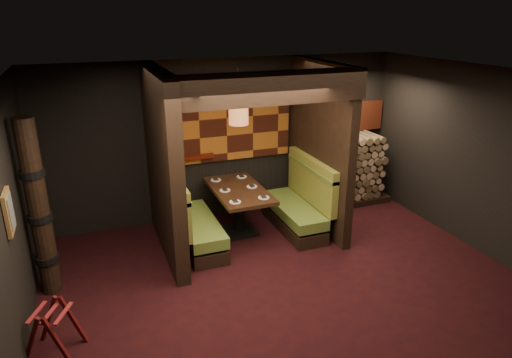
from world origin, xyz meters
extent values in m
cube|color=black|center=(0.00, 0.00, -0.01)|extent=(6.50, 5.50, 0.02)
cube|color=black|center=(0.00, 0.00, 2.86)|extent=(6.50, 5.50, 0.02)
cube|color=black|center=(0.00, 2.76, 1.43)|extent=(6.50, 0.02, 2.85)
cube|color=black|center=(0.00, -2.76, 1.43)|extent=(6.50, 0.02, 2.85)
cube|color=black|center=(-3.26, 0.00, 1.43)|extent=(0.02, 5.50, 2.85)
cube|color=black|center=(3.26, 0.00, 1.43)|extent=(0.02, 5.50, 2.85)
cube|color=black|center=(-1.35, 1.65, 1.43)|extent=(0.20, 2.20, 2.85)
cube|color=black|center=(1.30, 1.70, 1.43)|extent=(0.15, 2.10, 2.85)
cube|color=black|center=(-0.02, 0.70, 2.63)|extent=(2.85, 0.18, 0.44)
cube|color=#AD5F1D|center=(-0.02, 2.71, 1.82)|extent=(2.40, 0.06, 1.55)
cube|color=#AD5F1D|center=(-1.23, 1.82, 1.85)|extent=(0.04, 1.85, 1.45)
cube|color=#541409|center=(-0.60, 2.65, 1.18)|extent=(0.60, 0.12, 0.07)
cube|color=black|center=(-0.85, 1.65, 0.11)|extent=(0.55, 1.60, 0.22)
cube|color=olive|center=(-0.85, 1.65, 0.36)|extent=(0.55, 1.60, 0.18)
cube|color=olive|center=(-1.19, 1.65, 0.75)|extent=(0.12, 1.60, 0.78)
cube|color=olive|center=(-1.19, 1.65, 1.10)|extent=(0.15, 1.60, 0.06)
cube|color=black|center=(0.82, 1.65, 0.11)|extent=(0.55, 1.60, 0.22)
cube|color=olive|center=(0.82, 1.65, 0.36)|extent=(0.55, 1.60, 0.18)
cube|color=olive|center=(1.16, 1.65, 0.75)|extent=(0.12, 1.60, 0.78)
cube|color=olive|center=(1.16, 1.65, 1.10)|extent=(0.15, 1.60, 0.06)
cube|color=black|center=(-0.10, 1.84, 0.03)|extent=(0.55, 0.55, 0.06)
cylinder|color=black|center=(-0.10, 1.84, 0.37)|extent=(0.20, 0.20, 0.74)
cube|color=#372415|center=(-0.10, 1.84, 0.77)|extent=(0.84, 1.53, 0.06)
cylinder|color=white|center=(-0.34, 1.32, 0.81)|extent=(0.18, 0.18, 0.01)
cube|color=black|center=(-0.34, 1.32, 0.83)|extent=(0.07, 0.11, 0.02)
cylinder|color=white|center=(0.14, 1.32, 0.81)|extent=(0.18, 0.18, 0.01)
cube|color=black|center=(0.14, 1.32, 0.83)|extent=(0.07, 0.11, 0.02)
cylinder|color=white|center=(-0.34, 1.84, 0.81)|extent=(0.18, 0.18, 0.01)
cube|color=black|center=(-0.34, 1.84, 0.83)|extent=(0.07, 0.11, 0.02)
cylinder|color=white|center=(0.14, 1.84, 0.81)|extent=(0.18, 0.18, 0.01)
cube|color=black|center=(0.14, 1.84, 0.83)|extent=(0.07, 0.11, 0.02)
cylinder|color=white|center=(-0.35, 2.36, 0.81)|extent=(0.18, 0.18, 0.01)
cube|color=black|center=(-0.35, 2.36, 0.83)|extent=(0.07, 0.11, 0.02)
cylinder|color=white|center=(0.13, 2.37, 0.81)|extent=(0.18, 0.18, 0.01)
cube|color=black|center=(0.13, 2.37, 0.83)|extent=(0.07, 0.11, 0.02)
cylinder|color=#A25D31|center=(-0.10, 1.79, 2.14)|extent=(0.31, 0.31, 0.45)
sphere|color=#FFC672|center=(-0.10, 1.79, 2.14)|extent=(0.18, 0.18, 0.18)
cylinder|color=black|center=(-0.10, 1.79, 2.61)|extent=(0.02, 0.02, 0.49)
cube|color=olive|center=(-3.22, 0.10, 1.62)|extent=(0.04, 0.36, 0.46)
cube|color=#3F3F3F|center=(-3.20, 0.10, 1.62)|extent=(0.01, 0.27, 0.36)
cube|color=#420C0C|center=(-3.18, -0.33, 0.28)|extent=(0.28, 0.16, 0.64)
cube|color=#420C0C|center=(-2.91, -0.45, 0.28)|extent=(0.28, 0.16, 0.64)
cube|color=#420C0C|center=(-3.03, 0.01, 0.28)|extent=(0.28, 0.16, 0.64)
cube|color=#420C0C|center=(-2.76, -0.11, 0.28)|extent=(0.28, 0.16, 0.64)
cube|color=maroon|center=(-3.11, -0.16, 0.52)|extent=(0.21, 0.38, 0.01)
cube|color=maroon|center=(-2.97, -0.22, 0.52)|extent=(0.21, 0.38, 0.01)
cube|color=maroon|center=(-2.83, -0.28, 0.52)|extent=(0.21, 0.38, 0.01)
cylinder|color=black|center=(-3.05, 1.10, 1.20)|extent=(0.26, 0.26, 2.40)
cylinder|color=black|center=(-3.05, 1.10, 0.50)|extent=(0.31, 0.31, 0.09)
cylinder|color=black|center=(-3.05, 1.10, 1.10)|extent=(0.31, 0.31, 0.09)
cylinder|color=black|center=(-3.05, 1.10, 1.70)|extent=(0.31, 0.31, 0.09)
cube|color=black|center=(2.29, 2.35, 0.06)|extent=(1.73, 0.70, 0.12)
cube|color=brown|center=(2.29, 2.35, 0.74)|extent=(1.73, 0.70, 1.24)
cube|color=maroon|center=(2.29, 2.68, 1.64)|extent=(1.83, 0.10, 0.56)
cube|color=black|center=(1.39, 1.96, 1.43)|extent=(0.08, 0.08, 2.85)
camera|label=1|loc=(-2.36, -4.86, 3.58)|focal=32.00mm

